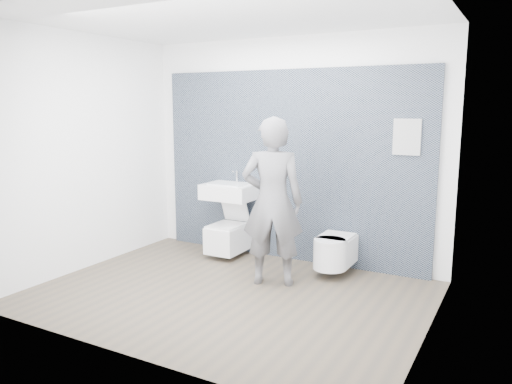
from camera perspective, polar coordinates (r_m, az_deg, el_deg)
The scene contains 8 objects.
ground at distance 5.36m, azimuth -3.15°, elevation -11.57°, with size 4.00×4.00×0.00m, color brown.
room_shell at distance 5.00m, azimuth -3.34°, elevation 7.35°, with size 4.00×4.00×4.00m.
tile_wall at distance 6.58m, azimuth 3.67°, elevation -7.47°, with size 3.60×0.06×2.40m, color black.
washbasin at distance 6.48m, azimuth -3.03°, elevation 0.11°, with size 0.66×0.49×0.49m.
toilet_square at distance 6.57m, azimuth -3.17°, elevation -5.07°, with size 0.40×0.58×0.76m.
toilet_rounded at distance 5.91m, azimuth 8.87°, elevation -6.72°, with size 0.38×0.65×0.35m.
info_placard at distance 6.10m, azimuth 16.11°, elevation -9.25°, with size 0.30×0.03×0.40m, color white.
visitor at distance 5.42m, azimuth 1.89°, elevation -1.14°, with size 0.67×0.44×1.85m, color slate.
Camera 1 is at (2.65, -4.23, 1.95)m, focal length 35.00 mm.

